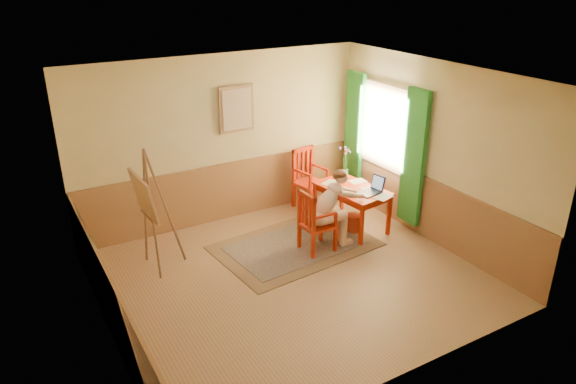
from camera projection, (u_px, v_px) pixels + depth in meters
room at (293, 185)px, 6.93m from camera, size 5.04×4.54×2.84m
wainscot at (265, 224)px, 7.92m from camera, size 5.00×4.50×1.00m
window at (383, 139)px, 8.95m from camera, size 0.12×2.01×2.20m
wall_portrait at (237, 109)px, 8.60m from camera, size 0.60×0.05×0.76m
rug at (295, 246)px, 8.31m from camera, size 2.54×1.81×0.02m
table at (352, 193)px, 8.66m from camera, size 0.87×1.28×0.72m
chair_left at (315, 222)px, 7.99m from camera, size 0.46×0.44×0.99m
chair_back at (309, 179)px, 9.48m from camera, size 0.55×0.57×1.08m
figure at (331, 206)px, 8.03m from camera, size 0.93×0.40×1.26m
laptop at (372, 189)px, 8.43m from camera, size 0.45×0.32×0.25m
papers at (360, 187)px, 8.63m from camera, size 0.75×1.19×0.00m
vase at (345, 164)px, 8.95m from camera, size 0.19×0.27×0.54m
wastebasket at (353, 223)px, 8.74m from camera, size 0.30×0.30×0.28m
easel at (147, 200)px, 7.28m from camera, size 0.62×0.81×1.82m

